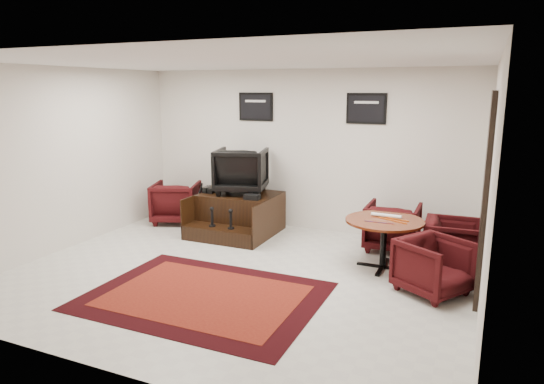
{
  "coord_description": "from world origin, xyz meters",
  "views": [
    {
      "loc": [
        2.91,
        -5.47,
        2.47
      ],
      "look_at": [
        0.11,
        0.9,
        0.98
      ],
      "focal_mm": 32.0,
      "sensor_mm": 36.0,
      "label": 1
    }
  ],
  "objects_px": {
    "shine_podium": "(238,215)",
    "table_chair_window": "(453,242)",
    "meeting_table": "(384,226)",
    "table_chair_corner": "(434,264)",
    "armchair_side": "(176,200)",
    "table_chair_back": "(393,224)",
    "shine_chair": "(241,168)"
  },
  "relations": [
    {
      "from": "shine_podium",
      "to": "table_chair_window",
      "type": "bearing_deg",
      "value": -5.26
    },
    {
      "from": "meeting_table",
      "to": "shine_podium",
      "type": "bearing_deg",
      "value": 164.83
    },
    {
      "from": "table_chair_window",
      "to": "table_chair_corner",
      "type": "distance_m",
      "value": 1.02
    },
    {
      "from": "armchair_side",
      "to": "table_chair_back",
      "type": "xyz_separation_m",
      "value": [
        4.0,
        0.02,
        -0.01
      ]
    },
    {
      "from": "shine_podium",
      "to": "shine_chair",
      "type": "xyz_separation_m",
      "value": [
        0.0,
        0.14,
        0.8
      ]
    },
    {
      "from": "shine_chair",
      "to": "table_chair_window",
      "type": "bearing_deg",
      "value": 157.27
    },
    {
      "from": "table_chair_corner",
      "to": "table_chair_back",
      "type": "bearing_deg",
      "value": 59.84
    },
    {
      "from": "meeting_table",
      "to": "table_chair_window",
      "type": "bearing_deg",
      "value": 24.04
    },
    {
      "from": "shine_chair",
      "to": "shine_podium",
      "type": "bearing_deg",
      "value": 74.77
    },
    {
      "from": "shine_chair",
      "to": "table_chair_back",
      "type": "distance_m",
      "value": 2.72
    },
    {
      "from": "table_chair_back",
      "to": "table_chair_corner",
      "type": "distance_m",
      "value": 1.67
    },
    {
      "from": "armchair_side",
      "to": "table_chair_window",
      "type": "xyz_separation_m",
      "value": [
        4.92,
        -0.46,
        -0.04
      ]
    },
    {
      "from": "meeting_table",
      "to": "shine_chair",
      "type": "bearing_deg",
      "value": 162.06
    },
    {
      "from": "shine_podium",
      "to": "table_chair_back",
      "type": "height_order",
      "value": "table_chair_back"
    },
    {
      "from": "table_chair_corner",
      "to": "armchair_side",
      "type": "bearing_deg",
      "value": 105.61
    },
    {
      "from": "shine_podium",
      "to": "armchair_side",
      "type": "distance_m",
      "value": 1.39
    },
    {
      "from": "table_chair_back",
      "to": "table_chair_window",
      "type": "height_order",
      "value": "table_chair_back"
    },
    {
      "from": "meeting_table",
      "to": "armchair_side",
      "type": "bearing_deg",
      "value": 168.06
    },
    {
      "from": "table_chair_window",
      "to": "meeting_table",
      "type": "bearing_deg",
      "value": 111.63
    },
    {
      "from": "armchair_side",
      "to": "meeting_table",
      "type": "distance_m",
      "value": 4.13
    },
    {
      "from": "armchair_side",
      "to": "meeting_table",
      "type": "xyz_separation_m",
      "value": [
        4.04,
        -0.85,
        0.2
      ]
    },
    {
      "from": "armchair_side",
      "to": "table_chair_back",
      "type": "distance_m",
      "value": 4.0
    },
    {
      "from": "meeting_table",
      "to": "table_chair_window",
      "type": "distance_m",
      "value": 1.0
    },
    {
      "from": "shine_chair",
      "to": "table_chair_corner",
      "type": "height_order",
      "value": "shine_chair"
    },
    {
      "from": "armchair_side",
      "to": "meeting_table",
      "type": "relative_size",
      "value": 0.78
    },
    {
      "from": "armchair_side",
      "to": "shine_podium",
      "type": "bearing_deg",
      "value": 154.16
    },
    {
      "from": "table_chair_back",
      "to": "table_chair_corner",
      "type": "xyz_separation_m",
      "value": [
        0.76,
        -1.49,
        -0.02
      ]
    },
    {
      "from": "table_chair_window",
      "to": "table_chair_corner",
      "type": "bearing_deg",
      "value": 168.96
    },
    {
      "from": "meeting_table",
      "to": "table_chair_window",
      "type": "xyz_separation_m",
      "value": [
        0.88,
        0.39,
        -0.23
      ]
    },
    {
      "from": "shine_podium",
      "to": "shine_chair",
      "type": "bearing_deg",
      "value": 90.0
    },
    {
      "from": "shine_chair",
      "to": "table_chair_corner",
      "type": "relative_size",
      "value": 1.14
    },
    {
      "from": "shine_chair",
      "to": "armchair_side",
      "type": "relative_size",
      "value": 1.04
    }
  ]
}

